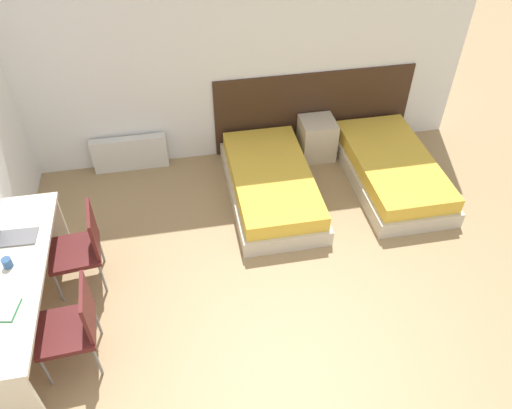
# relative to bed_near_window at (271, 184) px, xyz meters

# --- Properties ---
(wall_back) EXTENTS (5.96, 0.05, 2.70)m
(wall_back) POSITION_rel_bed_near_window_xyz_m (-0.32, 1.00, 1.16)
(wall_back) COLOR white
(wall_back) RESTS_ON ground_plane
(headboard_panel) EXTENTS (2.59, 0.03, 1.07)m
(headboard_panel) POSITION_rel_bed_near_window_xyz_m (0.76, 0.96, 0.35)
(headboard_panel) COLOR #382316
(headboard_panel) RESTS_ON ground_plane
(bed_near_window) EXTENTS (0.98, 1.86, 0.38)m
(bed_near_window) POSITION_rel_bed_near_window_xyz_m (0.00, 0.00, 0.00)
(bed_near_window) COLOR beige
(bed_near_window) RESTS_ON ground_plane
(bed_near_door) EXTENTS (0.98, 1.86, 0.38)m
(bed_near_door) POSITION_rel_bed_near_window_xyz_m (1.51, 0.00, 0.00)
(bed_near_door) COLOR beige
(bed_near_door) RESTS_ON ground_plane
(nightstand) EXTENTS (0.44, 0.43, 0.53)m
(nightstand) POSITION_rel_bed_near_window_xyz_m (0.76, 0.72, 0.08)
(nightstand) COLOR beige
(nightstand) RESTS_ON ground_plane
(radiator) EXTENTS (0.93, 0.12, 0.45)m
(radiator) POSITION_rel_bed_near_window_xyz_m (-1.64, 0.88, 0.04)
(radiator) COLOR silver
(radiator) RESTS_ON ground_plane
(desk) EXTENTS (0.52, 2.02, 0.73)m
(desk) POSITION_rel_bed_near_window_xyz_m (-2.53, -1.37, 0.39)
(desk) COLOR beige
(desk) RESTS_ON ground_plane
(chair_near_laptop) EXTENTS (0.52, 0.52, 0.89)m
(chair_near_laptop) POSITION_rel_bed_near_window_xyz_m (-2.06, -0.91, 0.30)
(chair_near_laptop) COLOR #511919
(chair_near_laptop) RESTS_ON ground_plane
(chair_near_notebook) EXTENTS (0.50, 0.50, 0.89)m
(chair_near_notebook) POSITION_rel_bed_near_window_xyz_m (-2.06, -1.81, 0.30)
(chair_near_notebook) COLOR #511919
(chair_near_notebook) RESTS_ON ground_plane
(laptop) EXTENTS (0.36, 0.23, 0.36)m
(laptop) POSITION_rel_bed_near_window_xyz_m (-2.61, -0.96, 0.62)
(laptop) COLOR slate
(laptop) RESTS_ON desk
(mug) EXTENTS (0.08, 0.08, 0.09)m
(mug) POSITION_rel_bed_near_window_xyz_m (-2.58, -1.29, 0.59)
(mug) COLOR #2D5184
(mug) RESTS_ON desk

